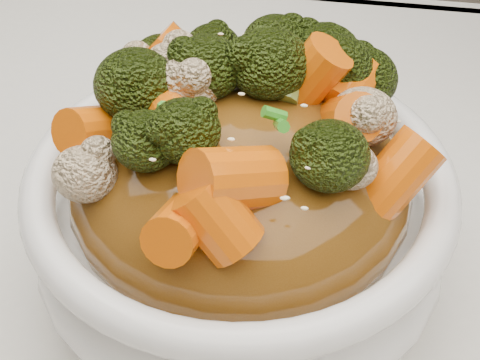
# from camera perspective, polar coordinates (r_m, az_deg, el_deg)

# --- Properties ---
(tablecloth) EXTENTS (1.20, 0.80, 0.04)m
(tablecloth) POSITION_cam_1_polar(r_m,az_deg,el_deg) (0.46, 3.31, -12.36)
(tablecloth) COLOR silver
(tablecloth) RESTS_ON dining_table
(bowl) EXTENTS (0.24, 0.24, 0.09)m
(bowl) POSITION_cam_1_polar(r_m,az_deg,el_deg) (0.43, -0.00, -3.55)
(bowl) COLOR white
(bowl) RESTS_ON tablecloth
(sauce_base) EXTENTS (0.19, 0.19, 0.10)m
(sauce_base) POSITION_cam_1_polar(r_m,az_deg,el_deg) (0.40, -0.00, -0.35)
(sauce_base) COLOR #5F3910
(sauce_base) RESTS_ON bowl
(carrots) EXTENTS (0.19, 0.19, 0.05)m
(carrots) POSITION_cam_1_polar(r_m,az_deg,el_deg) (0.36, -0.00, 7.64)
(carrots) COLOR #DA5B07
(carrots) RESTS_ON sauce_base
(broccoli) EXTENTS (0.19, 0.19, 0.05)m
(broccoli) POSITION_cam_1_polar(r_m,az_deg,el_deg) (0.36, -0.00, 7.50)
(broccoli) COLOR black
(broccoli) RESTS_ON sauce_base
(cauliflower) EXTENTS (0.19, 0.19, 0.04)m
(cauliflower) POSITION_cam_1_polar(r_m,az_deg,el_deg) (0.36, -0.00, 7.21)
(cauliflower) COLOR beige
(cauliflower) RESTS_ON sauce_base
(scallions) EXTENTS (0.15, 0.15, 0.02)m
(scallions) POSITION_cam_1_polar(r_m,az_deg,el_deg) (0.36, -0.00, 7.78)
(scallions) COLOR #30861F
(scallions) RESTS_ON sauce_base
(sesame_seeds) EXTENTS (0.18, 0.18, 0.01)m
(sesame_seeds) POSITION_cam_1_polar(r_m,az_deg,el_deg) (0.36, -0.00, 7.78)
(sesame_seeds) COLOR #F7E4AF
(sesame_seeds) RESTS_ON sauce_base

